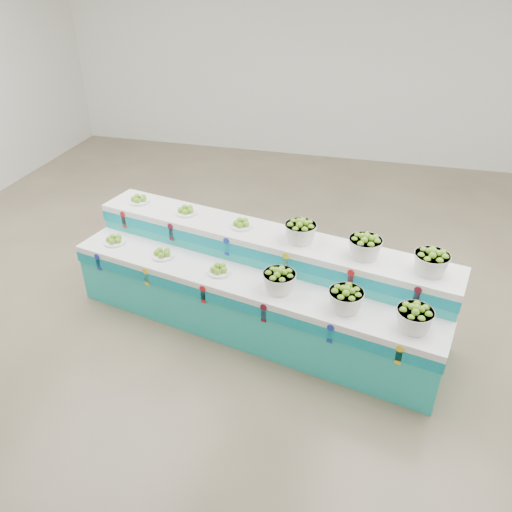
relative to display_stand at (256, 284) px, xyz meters
name	(u,v)px	position (x,y,z in m)	size (l,w,h in m)	color
ground	(249,296)	(-0.20, 0.46, -0.51)	(10.00, 10.00, 0.00)	brown
back_wall	(320,51)	(-0.20, 5.46, 1.49)	(10.00, 10.00, 0.00)	silver
display_stand	(256,284)	(0.00, 0.00, 0.00)	(4.10, 1.05, 1.02)	#25B8B2
plate_lower_left	(114,239)	(-1.71, 0.11, 0.26)	(0.25, 0.25, 0.09)	white
plate_lower_mid	(162,253)	(-1.05, -0.03, 0.26)	(0.25, 0.25, 0.09)	white
plate_lower_right	(219,269)	(-0.35, -0.18, 0.26)	(0.25, 0.25, 0.09)	white
basket_lower_left	(279,280)	(0.32, -0.33, 0.33)	(0.33, 0.33, 0.24)	silver
basket_lower_mid	(346,299)	(0.99, -0.47, 0.33)	(0.33, 0.33, 0.24)	silver
basket_lower_right	(414,318)	(1.60, -0.60, 0.33)	(0.33, 0.33, 0.24)	silver
plate_upper_left	(139,199)	(-1.60, 0.60, 0.56)	(0.25, 0.25, 0.09)	white
plate_upper_mid	(186,210)	(-0.95, 0.46, 0.56)	(0.25, 0.25, 0.09)	white
plate_upper_right	(241,223)	(-0.25, 0.31, 0.56)	(0.25, 0.25, 0.09)	white
basket_upper_left	(300,231)	(0.43, 0.17, 0.63)	(0.33, 0.33, 0.24)	silver
basket_upper_mid	(365,246)	(1.09, 0.02, 0.63)	(0.33, 0.33, 0.24)	silver
basket_upper_right	(431,262)	(1.71, -0.11, 0.63)	(0.33, 0.33, 0.24)	silver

